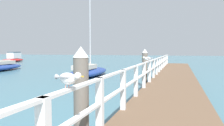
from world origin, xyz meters
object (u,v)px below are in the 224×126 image
(seagull_background, at_px, (148,58))
(boat_2, at_px, (88,71))
(dock_piling_near, at_px, (81,99))
(seagull_foreground, at_px, (68,78))
(boat_1, at_px, (13,59))
(dock_piling_far, at_px, (145,68))

(seagull_background, height_order, boat_2, boat_2)
(dock_piling_near, distance_m, seagull_foreground, 1.32)
(boat_2, bearing_deg, seagull_foreground, -68.10)
(dock_piling_near, distance_m, boat_1, 33.76)
(seagull_background, relative_size, boat_2, 0.06)
(boat_2, bearing_deg, boat_1, 143.94)
(dock_piling_far, bearing_deg, boat_1, 145.51)
(seagull_foreground, distance_m, boat_1, 34.86)
(dock_piling_far, distance_m, seagull_background, 1.74)
(dock_piling_near, bearing_deg, boat_1, 135.21)
(dock_piling_far, bearing_deg, seagull_foreground, -87.38)
(seagull_foreground, bearing_deg, boat_1, -118.37)
(dock_piling_near, bearing_deg, boat_2, 113.70)
(dock_piling_near, distance_m, dock_piling_far, 7.33)
(dock_piling_near, height_order, dock_piling_far, same)
(dock_piling_near, height_order, boat_2, boat_2)
(dock_piling_far, distance_m, boat_1, 29.07)
(boat_2, bearing_deg, seagull_background, -44.45)
(dock_piling_far, distance_m, boat_2, 5.45)
(seagull_background, xyz_separation_m, boat_2, (-4.90, 4.59, -1.15))
(dock_piling_near, bearing_deg, dock_piling_far, 90.00)
(dock_piling_far, relative_size, boat_2, 0.24)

